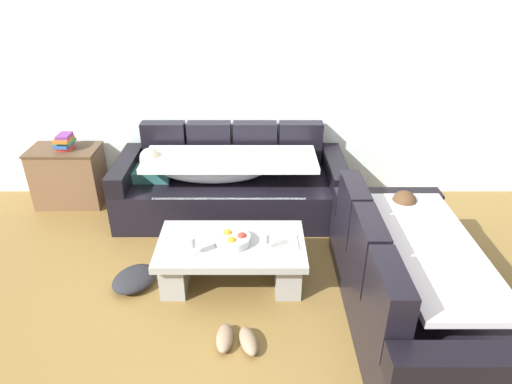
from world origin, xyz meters
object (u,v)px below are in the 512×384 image
couch_near_window (412,283)px  wine_glass_near_left (191,242)px  fruit_bowl (233,239)px  couch_along_wall (228,185)px  side_cabinet (69,176)px  book_stack_on_cabinet (65,142)px  crumpled_garment (135,279)px  coffee_table (232,257)px  pair_of_shoes (237,339)px  wine_glass_near_right (265,238)px  open_magazine (281,242)px

couch_near_window → wine_glass_near_left: couch_near_window is taller
couch_near_window → fruit_bowl: bearing=71.5°
couch_along_wall → side_cabinet: (-1.74, 0.23, -0.01)m
book_stack_on_cabinet → crumpled_garment: book_stack_on_cabinet is taller
coffee_table → couch_near_window: bearing=-18.7°
fruit_bowl → pair_of_shoes: bearing=-86.2°
side_cabinet → pair_of_shoes: (1.89, -2.07, -0.28)m
couch_along_wall → pair_of_shoes: bearing=-85.3°
side_cabinet → crumpled_garment: 1.77m
book_stack_on_cabinet → pair_of_shoes: (1.86, -2.07, -0.67)m
wine_glass_near_right → side_cabinet: side_cabinet is taller
couch_near_window → crumpled_garment: couch_near_window is taller
couch_near_window → pair_of_shoes: couch_near_window is taller
pair_of_shoes → couch_along_wall: bearing=94.7°
coffee_table → pair_of_shoes: (0.06, -0.72, -0.19)m
coffee_table → wine_glass_near_right: size_ratio=7.23×
couch_near_window → side_cabinet: couch_near_window is taller
coffee_table → open_magazine: bearing=-0.4°
coffee_table → side_cabinet: (-1.83, 1.35, 0.08)m
wine_glass_near_left → wine_glass_near_right: 0.57m
coffee_table → pair_of_shoes: coffee_table is taller
fruit_bowl → coffee_table: bearing=144.5°
wine_glass_near_left → book_stack_on_cabinet: (-1.50, 1.52, 0.22)m
couch_along_wall → wine_glass_near_right: (0.36, -1.24, 0.16)m
couch_along_wall → book_stack_on_cabinet: couch_along_wall is taller
couch_near_window → fruit_bowl: (-1.31, 0.44, 0.08)m
couch_along_wall → open_magazine: couch_along_wall is taller
couch_along_wall → coffee_table: bearing=-85.6°
couch_along_wall → coffee_table: (0.09, -1.13, -0.09)m
book_stack_on_cabinet → pair_of_shoes: 2.86m
couch_along_wall → fruit_bowl: size_ratio=8.24×
couch_along_wall → wine_glass_near_right: size_ratio=13.90×
couch_near_window → crumpled_garment: (-2.14, 0.39, -0.28)m
wine_glass_near_right → pair_of_shoes: (-0.21, -0.60, -0.45)m
pair_of_shoes → side_cabinet: bearing=132.4°
wine_glass_near_left → open_magazine: wine_glass_near_left is taller
couch_along_wall → wine_glass_near_left: bearing=-99.1°
coffee_table → couch_along_wall: bearing=94.4°
pair_of_shoes → coffee_table: bearing=95.2°
couch_along_wall → crumpled_garment: bearing=-121.2°
fruit_bowl → open_magazine: fruit_bowl is taller
fruit_bowl → wine_glass_near_left: wine_glass_near_left is taller
couch_along_wall → book_stack_on_cabinet: (-1.71, 0.23, 0.38)m
book_stack_on_cabinet → fruit_bowl: bearing=-37.0°
couch_along_wall → crumpled_garment: 1.42m
couch_along_wall → coffee_table: 1.13m
book_stack_on_cabinet → pair_of_shoes: book_stack_on_cabinet is taller
pair_of_shoes → fruit_bowl: bearing=93.8°
coffee_table → crumpled_garment: (-0.81, -0.07, -0.18)m
couch_near_window → fruit_bowl: couch_near_window is taller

